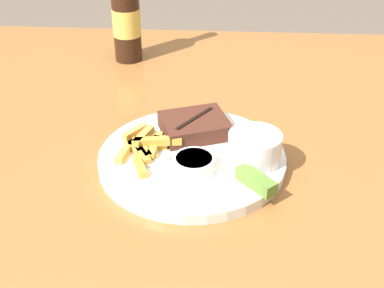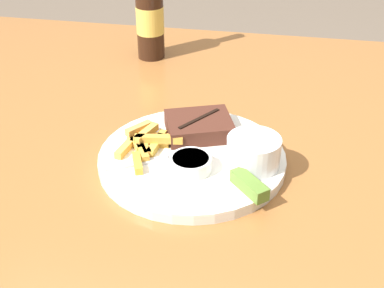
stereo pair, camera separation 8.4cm
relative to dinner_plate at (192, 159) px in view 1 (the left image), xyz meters
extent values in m
cube|color=#935B2D|center=(0.00, 0.00, -0.03)|extent=(1.31, 1.20, 0.04)
cylinder|color=#935B2D|center=(-0.60, 0.54, -0.41)|extent=(0.06, 0.06, 0.72)
cylinder|color=silver|center=(0.00, 0.00, 0.00)|extent=(0.30, 0.30, 0.01)
cylinder|color=white|center=(0.00, 0.00, 0.01)|extent=(0.30, 0.30, 0.00)
cube|color=#472319|center=(0.00, 0.07, 0.02)|extent=(0.13, 0.12, 0.03)
cube|color=black|center=(0.00, 0.07, 0.04)|extent=(0.06, 0.08, 0.00)
cube|color=gold|center=(-0.08, 0.00, 0.02)|extent=(0.04, 0.05, 0.01)
cube|color=gold|center=(-0.08, 0.03, 0.02)|extent=(0.06, 0.03, 0.01)
cube|color=gold|center=(-0.06, 0.01, 0.03)|extent=(0.08, 0.02, 0.01)
cube|color=gold|center=(-0.07, 0.01, 0.02)|extent=(0.06, 0.02, 0.01)
cube|color=gold|center=(-0.06, 0.01, 0.02)|extent=(0.02, 0.07, 0.01)
cube|color=gold|center=(-0.08, -0.01, 0.02)|extent=(0.04, 0.06, 0.01)
cube|color=gold|center=(-0.04, 0.03, 0.02)|extent=(0.05, 0.04, 0.01)
cube|color=gold|center=(-0.08, 0.02, 0.03)|extent=(0.03, 0.06, 0.01)
cube|color=gold|center=(-0.08, -0.05, 0.02)|extent=(0.03, 0.05, 0.01)
cube|color=gold|center=(-0.10, 0.01, 0.02)|extent=(0.04, 0.05, 0.01)
cube|color=gold|center=(-0.11, 0.00, 0.02)|extent=(0.03, 0.07, 0.01)
cube|color=gold|center=(-0.10, 0.04, 0.03)|extent=(0.04, 0.05, 0.01)
cylinder|color=white|center=(0.10, -0.01, 0.03)|extent=(0.08, 0.08, 0.05)
cylinder|color=beige|center=(0.10, -0.01, 0.05)|extent=(0.08, 0.08, 0.01)
cylinder|color=silver|center=(0.01, -0.04, 0.02)|extent=(0.06, 0.06, 0.02)
cylinder|color=black|center=(0.01, -0.04, 0.03)|extent=(0.06, 0.06, 0.01)
cube|color=#567A2D|center=(0.10, -0.08, 0.02)|extent=(0.06, 0.07, 0.02)
cube|color=#B7B7BC|center=(-0.08, -0.04, 0.01)|extent=(0.09, 0.06, 0.00)
cube|color=#B7B7BC|center=(-0.02, -0.01, 0.01)|extent=(0.03, 0.02, 0.00)
cube|color=#B7B7BC|center=(-0.02, -0.01, 0.01)|extent=(0.03, 0.02, 0.00)
cube|color=#B7B7BC|center=(-0.02, -0.01, 0.01)|extent=(0.03, 0.02, 0.00)
cylinder|color=black|center=(-0.17, 0.41, 0.07)|extent=(0.06, 0.06, 0.16)
cylinder|color=gold|center=(-0.17, 0.41, 0.08)|extent=(0.06, 0.06, 0.06)
camera|label=1|loc=(0.05, -0.71, 0.49)|focal=50.00mm
camera|label=2|loc=(0.13, -0.70, 0.49)|focal=50.00mm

